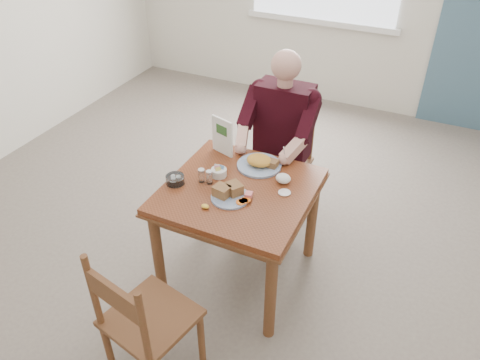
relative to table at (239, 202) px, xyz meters
The scene contains 14 objects.
floor 0.64m from the table, ahead, with size 6.00×6.00×0.00m, color #675A53.
lemon_wedge 0.31m from the table, 108.91° to the right, with size 0.05×0.03×0.03m, color yellow.
napkin 0.32m from the table, 36.82° to the left, with size 0.10×0.08×0.06m, color white.
metal_dish 0.31m from the table, 13.47° to the left, with size 0.08×0.08×0.01m, color silver.
table is the anchor object (origin of this frame).
chair_far 0.81m from the table, 90.00° to the left, with size 0.42×0.42×0.95m.
chair_near 0.96m from the table, 96.16° to the right, with size 0.50×0.50×0.95m.
diner 0.73m from the table, 90.00° to the left, with size 0.53×0.56×1.39m.
near_plate 0.18m from the table, 94.03° to the right, with size 0.30×0.30×0.08m.
far_plate 0.31m from the table, 84.56° to the left, with size 0.32×0.32×0.08m.
caddy 0.23m from the table, 159.00° to the left, with size 0.12×0.12×0.08m.
shakers 0.27m from the table, behind, with size 0.10×0.05×0.09m.
creamer 0.43m from the table, 162.02° to the right, with size 0.13×0.13×0.05m.
menu 0.49m from the table, 130.42° to the left, with size 0.18×0.07×0.27m.
Camera 1 is at (1.01, -2.13, 2.48)m, focal length 35.00 mm.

